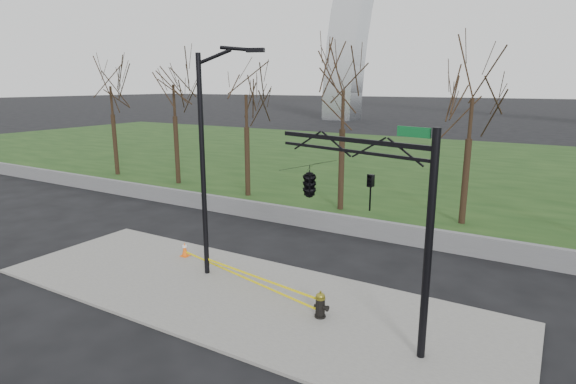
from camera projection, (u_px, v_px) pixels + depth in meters
The scene contains 10 objects.
ground at pixel (238, 296), 15.63m from camera, with size 500.00×500.00×0.00m, color black.
sidewalk at pixel (238, 295), 15.62m from camera, with size 18.00×6.00×0.10m, color slate.
grass_strip at pixel (443, 165), 40.75m from camera, with size 120.00×40.00×0.06m, color #183513.
guardrail at pixel (338, 223), 22.23m from camera, with size 60.00×0.30×0.90m, color #59595B.
tree_row at pixel (401, 146), 24.00m from camera, with size 49.26×4.00×7.73m.
fire_hydrant at pixel (321, 305), 13.93m from camera, with size 0.52×0.34×0.84m.
traffic_cone at pixel (185, 249), 18.92m from camera, with size 0.31×0.31×0.60m.
street_light at pixel (208, 151), 16.22m from camera, with size 2.31×0.92×8.21m.
traffic_signal_mast at pixel (329, 185), 13.34m from camera, with size 4.95×2.54×6.00m.
caution_tape at pixel (248, 277), 16.08m from camera, with size 7.06×1.74×0.43m.
Camera 1 is at (8.81, -11.55, 6.97)m, focal length 28.93 mm.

